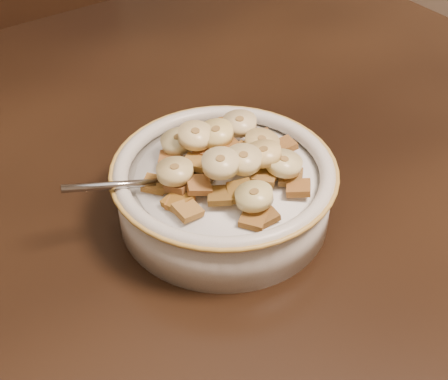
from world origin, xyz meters
TOP-DOWN VIEW (x-y plane):
  - table at (0.00, 0.00)m, footprint 1.42×0.93m
  - chair at (0.20, 0.49)m, footprint 0.53×0.53m
  - cereal_bowl at (0.19, -0.04)m, footprint 0.19×0.19m
  - milk at (0.19, -0.04)m, footprint 0.16×0.16m
  - spoon at (0.16, -0.03)m, footprint 0.05×0.05m
  - cereal_square_0 at (0.23, -0.07)m, footprint 0.02×0.02m
  - cereal_square_1 at (0.15, -0.04)m, footprint 0.03×0.03m
  - cereal_square_2 at (0.16, -0.05)m, footprint 0.03×0.03m
  - cereal_square_3 at (0.20, 0.03)m, footprint 0.03×0.03m
  - cereal_square_4 at (0.23, -0.10)m, footprint 0.03×0.03m
  - cereal_square_5 at (0.24, -0.02)m, footprint 0.03×0.03m
  - cereal_square_6 at (0.13, -0.02)m, footprint 0.03×0.03m
  - cereal_square_7 at (0.26, -0.04)m, footprint 0.02×0.02m
  - cereal_square_8 at (0.22, 0.01)m, footprint 0.03×0.03m
  - cereal_square_9 at (0.23, -0.07)m, footprint 0.03×0.03m
  - cereal_square_10 at (0.25, -0.04)m, footprint 0.03×0.03m
  - cereal_square_11 at (0.20, -0.03)m, footprint 0.02×0.02m
  - cereal_square_12 at (0.21, -0.07)m, footprint 0.03×0.03m
  - cereal_square_13 at (0.14, -0.07)m, footprint 0.02×0.02m
  - cereal_square_14 at (0.19, 0.01)m, footprint 0.03×0.03m
  - cereal_square_15 at (0.19, -0.10)m, footprint 0.02×0.02m
  - cereal_square_16 at (0.23, -0.08)m, footprint 0.03×0.03m
  - cereal_square_17 at (0.19, -0.02)m, footprint 0.03×0.03m
  - cereal_square_18 at (0.17, -0.03)m, footprint 0.03×0.03m
  - cereal_square_19 at (0.14, -0.05)m, footprint 0.03×0.03m
  - cereal_square_20 at (0.18, -0.08)m, footprint 0.03×0.03m
  - cereal_square_21 at (0.18, -0.10)m, footprint 0.03×0.03m
  - cereal_square_22 at (0.16, -0.00)m, footprint 0.03×0.03m
  - cereal_square_23 at (0.14, -0.03)m, footprint 0.03×0.03m
  - cereal_square_24 at (0.17, -0.07)m, footprint 0.03×0.03m
  - cereal_square_25 at (0.21, -0.04)m, footprint 0.02×0.02m
  - cereal_square_26 at (0.19, 0.01)m, footprint 0.03×0.03m
  - cereal_square_27 at (0.14, -0.05)m, footprint 0.02×0.02m
  - cereal_square_28 at (0.24, 0.01)m, footprint 0.03×0.03m
  - banana_slice_0 at (0.20, -0.06)m, footprint 0.04×0.04m
  - banana_slice_1 at (0.22, -0.06)m, footprint 0.03×0.04m
  - banana_slice_2 at (0.18, -0.06)m, footprint 0.04×0.04m
  - banana_slice_3 at (0.17, 0.01)m, footprint 0.04×0.04m
  - banana_slice_4 at (0.20, -0.02)m, footprint 0.04×0.04m
  - banana_slice_5 at (0.18, -0.01)m, footprint 0.04×0.04m
  - banana_slice_6 at (0.19, -0.09)m, footprint 0.04×0.04m
  - banana_slice_7 at (0.23, -0.07)m, footprint 0.04×0.04m
  - banana_slice_8 at (0.23, -0.01)m, footprint 0.04×0.04m
  - banana_slice_9 at (0.23, -0.04)m, footprint 0.04×0.04m
  - banana_slice_10 at (0.15, -0.03)m, footprint 0.04×0.04m

SIDE VIEW (x-z plane):
  - chair at x=0.20m, z-range 0.00..1.00m
  - table at x=0.00m, z-range 0.71..0.75m
  - cereal_bowl at x=0.19m, z-range 0.75..0.80m
  - milk at x=0.19m, z-range 0.79..0.80m
  - spoon at x=0.16m, z-range 0.79..0.81m
  - cereal_square_15 at x=0.19m, z-range 0.80..0.81m
  - cereal_square_10 at x=0.25m, z-range 0.80..0.81m
  - cereal_square_21 at x=0.18m, z-range 0.80..0.81m
  - cereal_square_3 at x=0.20m, z-range 0.80..0.81m
  - cereal_square_6 at x=0.13m, z-range 0.80..0.81m
  - cereal_square_19 at x=0.14m, z-range 0.80..0.81m
  - cereal_square_23 at x=0.14m, z-range 0.80..0.81m
  - cereal_square_0 at x=0.23m, z-range 0.80..0.81m
  - cereal_square_27 at x=0.14m, z-range 0.80..0.81m
  - cereal_square_7 at x=0.26m, z-range 0.80..0.81m
  - cereal_square_8 at x=0.22m, z-range 0.80..0.81m
  - cereal_square_16 at x=0.23m, z-range 0.80..0.81m
  - cereal_square_13 at x=0.14m, z-range 0.80..0.81m
  - cereal_square_4 at x=0.23m, z-range 0.80..0.81m
  - cereal_square_28 at x=0.24m, z-range 0.80..0.81m
  - cereal_square_9 at x=0.23m, z-range 0.80..0.81m
  - cereal_square_14 at x=0.19m, z-range 0.80..0.81m
  - cereal_square_22 at x=0.16m, z-range 0.80..0.81m
  - cereal_square_1 at x=0.15m, z-range 0.80..0.81m
  - cereal_square_5 at x=0.24m, z-range 0.80..0.81m
  - cereal_square_24 at x=0.17m, z-range 0.80..0.81m
  - cereal_square_26 at x=0.19m, z-range 0.80..0.81m
  - cereal_square_12 at x=0.21m, z-range 0.81..0.81m
  - cereal_square_20 at x=0.18m, z-range 0.80..0.82m
  - cereal_square_2 at x=0.16m, z-range 0.81..0.82m
  - banana_slice_6 at x=0.19m, z-range 0.81..0.82m
  - cereal_square_18 at x=0.17m, z-range 0.81..0.82m
  - cereal_square_17 at x=0.19m, z-range 0.81..0.82m
  - banana_slice_3 at x=0.17m, z-range 0.81..0.82m
  - cereal_square_25 at x=0.21m, z-range 0.81..0.82m
  - banana_slice_7 at x=0.23m, z-range 0.81..0.82m
  - banana_slice_9 at x=0.23m, z-range 0.81..0.83m
  - banana_slice_10 at x=0.15m, z-range 0.81..0.82m
  - cereal_square_11 at x=0.20m, z-range 0.82..0.82m
  - banana_slice_8 at x=0.23m, z-range 0.82..0.83m
  - banana_slice_1 at x=0.22m, z-range 0.82..0.83m
  - banana_slice_0 at x=0.20m, z-range 0.82..0.83m
  - banana_slice_5 at x=0.18m, z-range 0.82..0.84m
  - banana_slice_4 at x=0.20m, z-range 0.82..0.84m
  - banana_slice_2 at x=0.18m, z-range 0.82..0.84m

